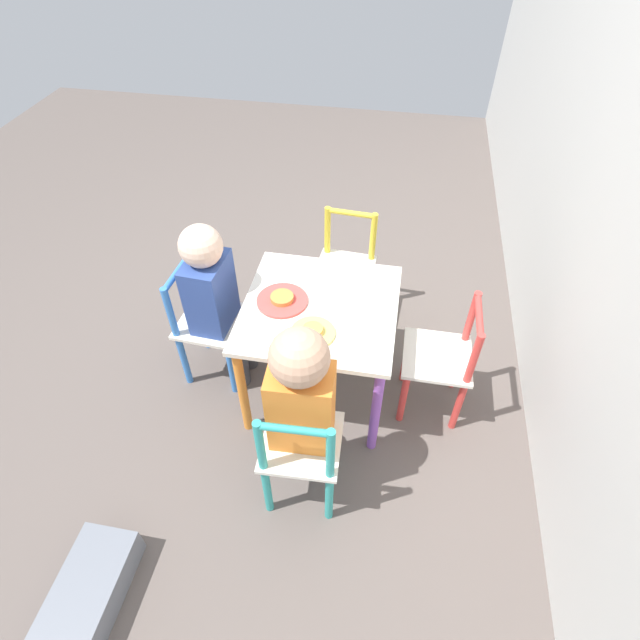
% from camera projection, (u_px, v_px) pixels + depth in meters
% --- Properties ---
extents(ground_plane, '(6.00, 6.00, 0.00)m').
position_uv_depth(ground_plane, '(320.00, 386.00, 2.17)').
color(ground_plane, '#5B514C').
extents(kids_table, '(0.57, 0.57, 0.48)m').
position_uv_depth(kids_table, '(320.00, 321.00, 1.89)').
color(kids_table, silver).
rests_on(kids_table, ground_plane).
extents(chair_teal, '(0.27, 0.27, 0.54)m').
position_uv_depth(chair_teal, '(301.00, 451.00, 1.65)').
color(chair_teal, silver).
rests_on(chair_teal, ground_plane).
extents(chair_blue, '(0.28, 0.28, 0.54)m').
position_uv_depth(chair_blue, '(208.00, 325.00, 2.06)').
color(chair_blue, silver).
rests_on(chair_blue, ground_plane).
extents(chair_yellow, '(0.28, 0.28, 0.54)m').
position_uv_depth(chair_yellow, '(345.00, 271.00, 2.31)').
color(chair_yellow, silver).
rests_on(chair_yellow, ground_plane).
extents(chair_red, '(0.26, 0.26, 0.54)m').
position_uv_depth(chair_red, '(442.00, 361.00, 1.93)').
color(chair_red, silver).
rests_on(chair_red, ground_plane).
extents(child_right, '(0.23, 0.21, 0.78)m').
position_uv_depth(child_right, '(302.00, 398.00, 1.54)').
color(child_right, '#4C608E').
rests_on(child_right, ground_plane).
extents(child_front, '(0.21, 0.22, 0.76)m').
position_uv_depth(child_front, '(215.00, 293.00, 1.92)').
color(child_front, '#38383D').
rests_on(child_front, ground_plane).
extents(plate_right, '(0.16, 0.16, 0.03)m').
position_uv_depth(plate_right, '(313.00, 332.00, 1.73)').
color(plate_right, '#EADB66').
rests_on(plate_right, kids_table).
extents(plate_front, '(0.19, 0.19, 0.03)m').
position_uv_depth(plate_front, '(282.00, 300.00, 1.85)').
color(plate_front, '#E54C47').
rests_on(plate_front, kids_table).
extents(storage_bin, '(0.35, 0.19, 0.11)m').
position_uv_depth(storage_bin, '(90.00, 590.00, 1.54)').
color(storage_bin, slate).
rests_on(storage_bin, ground_plane).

